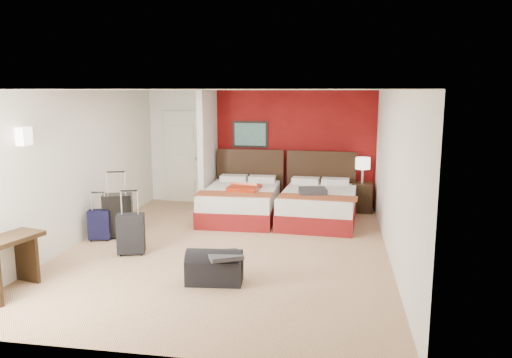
% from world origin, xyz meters
% --- Properties ---
extents(ground, '(6.50, 6.50, 0.00)m').
position_xyz_m(ground, '(0.00, 0.00, 0.00)').
color(ground, tan).
rests_on(ground, ground).
extents(room_walls, '(5.02, 6.52, 2.50)m').
position_xyz_m(room_walls, '(-1.40, 1.42, 1.26)').
color(room_walls, white).
rests_on(room_walls, ground).
extents(red_accent_panel, '(3.50, 0.04, 2.50)m').
position_xyz_m(red_accent_panel, '(0.75, 3.23, 1.25)').
color(red_accent_panel, maroon).
rests_on(red_accent_panel, ground).
extents(partition_wall, '(0.12, 1.20, 2.50)m').
position_xyz_m(partition_wall, '(-1.00, 2.61, 1.25)').
color(partition_wall, silver).
rests_on(partition_wall, ground).
extents(entry_door, '(0.82, 0.06, 2.05)m').
position_xyz_m(entry_door, '(-1.75, 3.20, 1.02)').
color(entry_door, silver).
rests_on(entry_door, ground).
extents(bed_left, '(1.43, 2.01, 0.60)m').
position_xyz_m(bed_left, '(-0.17, 1.94, 0.30)').
color(bed_left, white).
rests_on(bed_left, ground).
extents(bed_right, '(1.51, 2.06, 0.59)m').
position_xyz_m(bed_right, '(1.36, 1.92, 0.30)').
color(bed_right, white).
rests_on(bed_right, ground).
extents(red_suitcase_open, '(0.66, 0.83, 0.10)m').
position_xyz_m(red_suitcase_open, '(-0.07, 1.84, 0.64)').
color(red_suitcase_open, '#AB270E').
rests_on(red_suitcase_open, bed_left).
extents(jacket_bundle, '(0.56, 0.48, 0.12)m').
position_xyz_m(jacket_bundle, '(1.26, 1.62, 0.65)').
color(jacket_bundle, '#37363B').
rests_on(jacket_bundle, bed_right).
extents(nightstand, '(0.43, 0.43, 0.60)m').
position_xyz_m(nightstand, '(2.21, 2.87, 0.30)').
color(nightstand, black).
rests_on(nightstand, ground).
extents(table_lamp, '(0.34, 0.34, 0.53)m').
position_xyz_m(table_lamp, '(2.21, 2.87, 0.87)').
color(table_lamp, silver).
rests_on(table_lamp, nightstand).
extents(suitcase_black, '(0.56, 0.44, 0.73)m').
position_xyz_m(suitcase_black, '(-1.99, 0.31, 0.36)').
color(suitcase_black, black).
rests_on(suitcase_black, ground).
extents(suitcase_charcoal, '(0.46, 0.36, 0.60)m').
position_xyz_m(suitcase_charcoal, '(-1.41, -0.50, 0.30)').
color(suitcase_charcoal, black).
rests_on(suitcase_charcoal, ground).
extents(suitcase_navy, '(0.39, 0.29, 0.49)m').
position_xyz_m(suitcase_navy, '(-2.23, 0.10, 0.24)').
color(suitcase_navy, black).
rests_on(suitcase_navy, ground).
extents(duffel_bag, '(0.76, 0.46, 0.37)m').
position_xyz_m(duffel_bag, '(0.14, -1.40, 0.18)').
color(duffel_bag, black).
rests_on(duffel_bag, ground).
extents(jacket_draped, '(0.54, 0.51, 0.06)m').
position_xyz_m(jacket_draped, '(0.29, -1.45, 0.40)').
color(jacket_draped, '#38383D').
rests_on(jacket_draped, duffel_bag).
extents(desk, '(0.62, 0.93, 0.71)m').
position_xyz_m(desk, '(-2.30, -2.12, 0.36)').
color(desk, '#2F1F0F').
rests_on(desk, ground).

